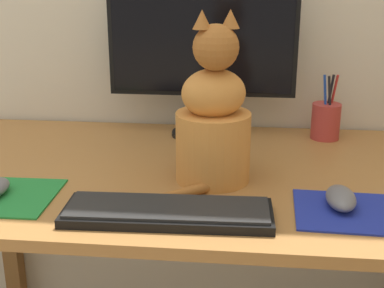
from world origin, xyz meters
The scene contains 8 objects.
desk centered at (0.00, 0.00, 0.63)m, with size 1.37×0.74×0.72m.
monitor centered at (-0.01, 0.27, 0.96)m, with size 0.51×0.17×0.43m.
keyboard centered at (-0.03, -0.25, 0.73)m, with size 0.41×0.14×0.02m.
mousepad_left centered at (-0.39, -0.20, 0.72)m, with size 0.23×0.20×0.00m.
mousepad_right centered at (0.32, -0.20, 0.72)m, with size 0.22×0.19×0.00m.
computer_mouse_right centered at (0.31, -0.18, 0.74)m, with size 0.06×0.11×0.04m.
cat centered at (0.05, -0.06, 0.86)m, with size 0.21×0.26×0.38m.
pen_cup centered at (0.34, 0.28, 0.77)m, with size 0.08×0.08×0.18m.
Camera 1 is at (0.12, -1.17, 1.18)m, focal length 50.00 mm.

